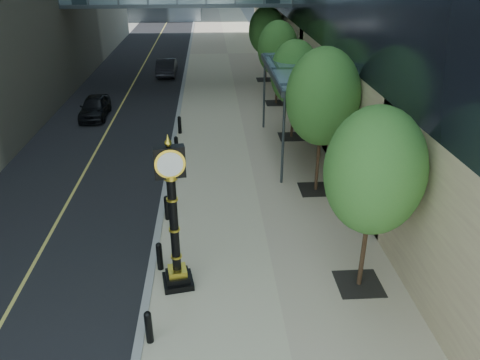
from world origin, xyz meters
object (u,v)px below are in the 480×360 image
(pedestrian, at_px, (334,172))
(car_near, at_px, (95,107))
(car_far, at_px, (167,66))
(street_clock, at_px, (174,227))

(pedestrian, height_order, car_near, pedestrian)
(pedestrian, bearing_deg, car_near, -49.94)
(pedestrian, bearing_deg, car_far, -76.80)
(street_clock, xyz_separation_m, pedestrian, (6.42, 6.06, -1.27))
(car_near, xyz_separation_m, car_far, (3.69, 10.97, 0.04))
(street_clock, relative_size, car_far, 1.13)
(street_clock, xyz_separation_m, car_far, (-2.41, 27.99, -1.44))
(car_far, bearing_deg, car_near, 72.00)
(street_clock, height_order, car_far, street_clock)
(street_clock, height_order, car_near, street_clock)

